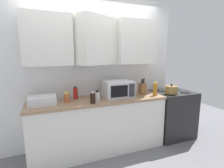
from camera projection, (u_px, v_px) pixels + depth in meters
name	position (u px, v px, depth m)	size (l,w,h in m)	color
wall_back_with_cabinets	(95.00, 57.00, 2.84)	(3.09, 0.62, 2.60)	white
counter_run	(99.00, 124.00, 2.83)	(2.22, 0.63, 0.90)	white
stove_range	(172.00, 114.00, 3.34)	(0.76, 0.64, 0.91)	black
kettle	(171.00, 90.00, 3.06)	(0.22, 0.22, 0.17)	olive
microwave	(118.00, 89.00, 2.84)	(0.48, 0.37, 0.28)	silver
dish_rack	(42.00, 100.00, 2.43)	(0.38, 0.30, 0.12)	silver
knife_block	(142.00, 88.00, 3.05)	(0.11, 0.13, 0.29)	brown
bottle_amber_vinegar	(155.00, 89.00, 2.94)	(0.07, 0.07, 0.24)	#AD701E
bottle_spice_jar	(67.00, 98.00, 2.54)	(0.08, 0.08, 0.16)	#BC6638
bottle_red_sauce	(75.00, 93.00, 2.74)	(0.07, 0.07, 0.20)	red
bottle_soy_dark	(93.00, 98.00, 2.48)	(0.08, 0.08, 0.17)	black
bottle_white_jar	(98.00, 96.00, 2.63)	(0.08, 0.08, 0.16)	white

